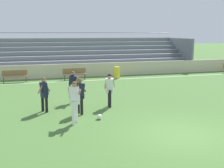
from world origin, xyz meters
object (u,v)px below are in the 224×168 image
Objects in this scene: player_white_challenging at (74,99)px; player_dark_pressing_high at (73,84)px; soccer_ball at (99,117)px; bench_far_right at (75,73)px; player_dark_overlapping at (44,92)px; player_dark_deep_cover at (80,93)px; bench_centre_sideline at (15,75)px; trash_bin at (117,73)px; player_white_wide_right at (110,87)px; bleacher_stand at (77,55)px.

player_dark_pressing_high is at bearing 81.96° from player_white_challenging.
bench_far_right is at bearing 86.34° from soccer_ball.
player_dark_overlapping is 2.18m from player_dark_pressing_high.
player_dark_deep_cover is at bearing -28.63° from player_dark_overlapping.
trash_bin is at bearing -1.54° from bench_centre_sideline.
player_dark_overlapping reaches higher than soccer_ball.
player_white_wide_right is 1.00× the size of player_dark_pressing_high.
trash_bin is 8.58m from player_dark_pressing_high.
player_dark_deep_cover is 1.02× the size of player_dark_overlapping.
bleacher_stand is 13.19× the size of player_dark_overlapping.
bleacher_stand reaches higher than bench_centre_sideline.
player_white_wide_right is at bearing 62.59° from soccer_ball.
player_white_wide_right is at bearing -61.86° from bench_centre_sideline.
player_dark_overlapping is at bearing -125.52° from trash_bin.
player_white_wide_right is (-3.07, -8.64, 0.51)m from trash_bin.
bleacher_stand reaches higher than player_dark_pressing_high.
bleacher_stand is at bearing 80.67° from player_dark_deep_cover.
trash_bin is 0.56× the size of player_white_wide_right.
player_dark_pressing_high is (-1.25, -7.41, 0.43)m from bench_far_right.
player_dark_deep_cover is 1.50m from soccer_ball.
player_dark_overlapping is at bearing -107.59° from bench_far_right.
soccer_ball is (0.63, -1.05, -0.86)m from player_dark_deep_cover.
bleacher_stand reaches higher than player_dark_deep_cover.
soccer_ball is at bearing -41.24° from player_dark_overlapping.
player_white_challenging is 3.70m from player_dark_pressing_high.
player_dark_pressing_high is (-1.56, 1.44, 0.01)m from player_white_wide_right.
bench_far_right is 8.18× the size of soccer_ball.
player_dark_deep_cover is at bearing -116.29° from trash_bin.
bench_far_right is 9.36m from player_dark_overlapping.
player_dark_deep_cover reaches higher than bench_centre_sideline.
bench_centre_sideline is at bearing 100.17° from player_dark_overlapping.
player_white_wide_right reaches higher than bench_far_right.
bench_far_right is 1.12× the size of player_dark_overlapping.
trash_bin is at bearing -62.99° from bleacher_stand.
player_dark_overlapping is (-2.83, -8.91, 0.41)m from bench_far_right.
player_dark_deep_cover is 1.00× the size of player_white_wide_right.
bench_centre_sideline is 1.94× the size of trash_bin.
bench_centre_sideline is at bearing 103.48° from player_white_challenging.
bleacher_stand is 4.69m from bench_far_right.
soccer_ball is (-0.69, -10.78, -0.44)m from bench_far_right.
player_white_wide_right is (2.08, 2.22, -0.06)m from player_white_challenging.
player_white_challenging is (2.65, -11.07, 0.49)m from bench_centre_sideline.
player_white_challenging is 2.41m from player_dark_overlapping.
bench_far_right reaches higher than soccer_ball.
bench_centre_sideline is 9.06m from player_dark_overlapping.
soccer_ball is at bearing 14.88° from player_white_challenging.
player_white_wide_right is 7.47× the size of soccer_ball.
bleacher_stand reaches higher than player_dark_overlapping.
bench_centre_sideline is (-5.43, -4.45, -1.07)m from bleacher_stand.
player_dark_deep_cover is 1.72m from player_dark_overlapping.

